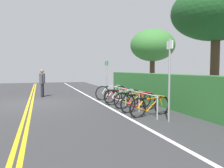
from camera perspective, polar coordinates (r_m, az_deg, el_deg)
name	(u,v)px	position (r m, az deg, el deg)	size (l,w,h in m)	color
ground_plane	(30,104)	(11.12, -19.98, -4.76)	(33.14, 11.38, 0.05)	#353538
centre_line_yellow_inner	(28,103)	(11.12, -20.39, -4.63)	(29.82, 0.10, 0.00)	gold
centre_line_yellow_outer	(32,103)	(11.11, -19.57, -4.62)	(29.82, 0.10, 0.00)	gold
bike_lane_stripe_white	(96,100)	(11.44, -3.98, -4.17)	(29.82, 0.12, 0.00)	white
bike_rack	(126,93)	(9.64, 3.53, -2.34)	(5.45, 0.05, 0.75)	#9EA0A5
bicycle_0	(111,93)	(11.78, -0.21, -2.18)	(0.46, 1.75, 0.77)	black
bicycle_1	(118,95)	(10.91, 1.53, -2.89)	(0.61, 1.60, 0.68)	black
bicycle_2	(123,97)	(10.03, 2.79, -3.36)	(0.46, 1.68, 0.72)	black
bicycle_3	(133,100)	(9.25, 5.29, -4.03)	(0.46, 1.69, 0.70)	black
bicycle_4	(139,102)	(8.54, 6.78, -4.61)	(0.67, 1.70, 0.73)	black
bicycle_5	(150,106)	(7.77, 9.65, -5.57)	(0.55, 1.71, 0.70)	black
pedestrian	(42,81)	(13.40, -17.24, 0.70)	(0.48, 0.32, 1.58)	#1E1E2D
sign_post_near	(107,75)	(12.59, -1.38, 2.34)	(0.36, 0.08, 2.09)	gray
sign_post_far	(169,73)	(6.91, 14.31, 2.79)	(0.36, 0.07, 2.48)	gray
hedge_backdrop	(182,92)	(9.13, 17.30, -2.02)	(14.40, 0.83, 1.37)	#2D6B30
tree_near_left	(153,46)	(15.88, 10.21, 9.53)	(3.04, 3.04, 4.31)	#473323
tree_mid	(216,13)	(10.06, 24.87, 15.93)	(3.48, 3.48, 4.88)	#473323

